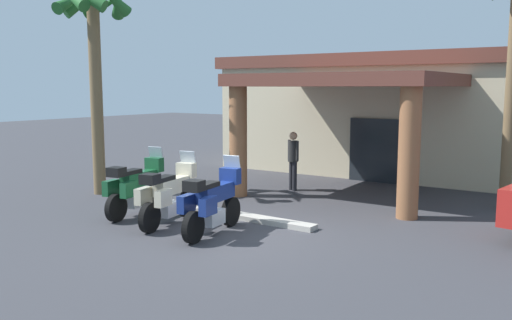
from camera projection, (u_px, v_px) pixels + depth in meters
name	position (u px, v px, depth m)	size (l,w,h in m)	color
ground_plane	(235.00, 233.00, 11.59)	(80.00, 80.00, 0.00)	#38383D
motel_building	(407.00, 113.00, 20.19)	(13.27, 11.87, 4.26)	beige
motorcycle_green	(136.00, 187.00, 13.14)	(0.85, 2.20, 1.61)	black
motorcycle_cream	(168.00, 195.00, 12.19)	(0.88, 2.20, 1.61)	black
motorcycle_blue	(212.00, 202.00, 11.40)	(0.81, 2.21, 1.61)	black
pedestrian	(293.00, 156.00, 16.27)	(0.49, 0.32, 1.79)	black
palm_tree_roadside	(94.00, 35.00, 15.27)	(2.18, 2.24, 6.17)	brown
curb_strip	(209.00, 211.00, 13.42)	(5.99, 0.36, 0.12)	#ADA89E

